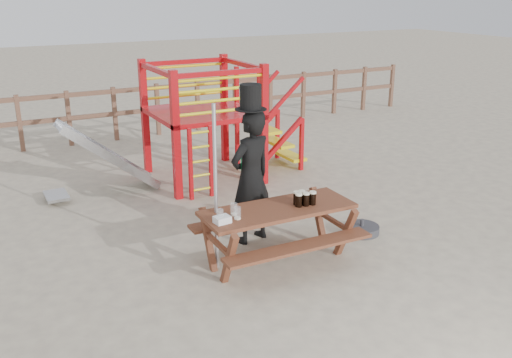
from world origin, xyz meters
TOP-DOWN VIEW (x-y plane):
  - ground at (0.00, 0.00)m, footprint 60.00×60.00m
  - back_fence at (0.00, 7.00)m, footprint 15.09×0.09m
  - playground_fort at (0.12, 3.58)m, footprint 4.71×1.84m
  - picnic_table at (-0.31, 0.06)m, footprint 1.93×1.35m
  - man_with_hat at (-0.29, 0.81)m, footprint 0.76×0.61m
  - metal_pole at (-1.04, 0.29)m, footprint 0.05×0.05m
  - parasol_base at (1.19, 0.27)m, footprint 0.49×0.49m
  - paper_bag at (-1.11, -0.04)m, footprint 0.19×0.16m
  - stout_pints at (0.01, -0.00)m, footprint 0.28×0.18m
  - empty_glasses at (-0.97, 0.03)m, footprint 0.31×0.21m

SIDE VIEW (x-z plane):
  - ground at x=0.00m, z-range 0.00..0.00m
  - parasol_base at x=1.19m, z-range -0.05..0.16m
  - picnic_table at x=-0.31m, z-range 0.10..0.84m
  - back_fence at x=0.00m, z-range 0.14..1.34m
  - paper_bag at x=-1.11m, z-range 0.74..0.82m
  - empty_glasses at x=-0.97m, z-range 0.73..0.88m
  - stout_pints at x=0.01m, z-range 0.74..0.91m
  - man_with_hat at x=-0.29m, z-range -0.11..2.04m
  - metal_pole at x=-1.04m, z-range 0.00..2.06m
  - playground_fort at x=0.12m, z-range 0.02..2.12m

